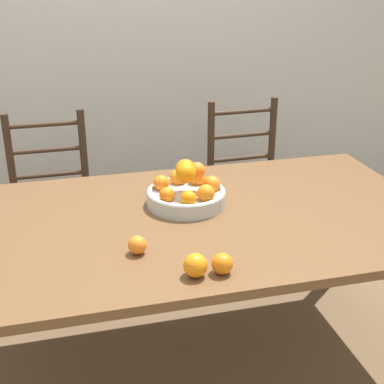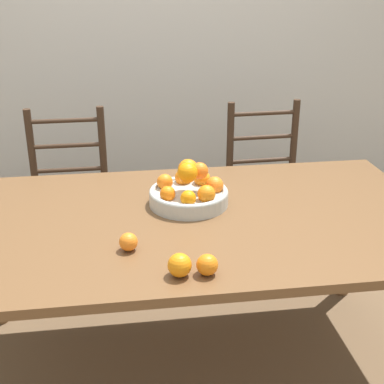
# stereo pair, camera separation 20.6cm
# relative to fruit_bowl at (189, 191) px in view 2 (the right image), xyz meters

# --- Properties ---
(ground_plane) EXTENTS (12.00, 12.00, 0.00)m
(ground_plane) POSITION_rel_fruit_bowl_xyz_m (-0.01, -0.12, -0.79)
(ground_plane) COLOR brown
(wall_back) EXTENTS (8.00, 0.06, 2.60)m
(wall_back) POSITION_rel_fruit_bowl_xyz_m (-0.01, 1.46, 0.51)
(wall_back) COLOR beige
(wall_back) RESTS_ON ground_plane
(dining_table) EXTENTS (1.94, 1.07, 0.73)m
(dining_table) POSITION_rel_fruit_bowl_xyz_m (-0.01, -0.12, -0.13)
(dining_table) COLOR brown
(dining_table) RESTS_ON ground_plane
(fruit_bowl) EXTENTS (0.32, 0.32, 0.19)m
(fruit_bowl) POSITION_rel_fruit_bowl_xyz_m (0.00, 0.00, 0.00)
(fruit_bowl) COLOR #B2B7B2
(fruit_bowl) RESTS_ON dining_table
(orange_loose_0) EXTENTS (0.07, 0.07, 0.07)m
(orange_loose_0) POSITION_rel_fruit_bowl_xyz_m (-0.02, -0.54, -0.02)
(orange_loose_0) COLOR orange
(orange_loose_0) RESTS_ON dining_table
(orange_loose_1) EXTENTS (0.06, 0.06, 0.06)m
(orange_loose_1) POSITION_rel_fruit_bowl_xyz_m (-0.26, -0.35, -0.03)
(orange_loose_1) COLOR orange
(orange_loose_1) RESTS_ON dining_table
(orange_loose_2) EXTENTS (0.08, 0.08, 0.08)m
(orange_loose_2) POSITION_rel_fruit_bowl_xyz_m (-0.11, -0.54, -0.02)
(orange_loose_2) COLOR orange
(orange_loose_2) RESTS_ON dining_table
(chair_left) EXTENTS (0.42, 0.40, 0.94)m
(chair_left) POSITION_rel_fruit_bowl_xyz_m (-0.55, 0.72, -0.34)
(chair_left) COLOR #382619
(chair_left) RESTS_ON ground_plane
(chair_right) EXTENTS (0.43, 0.41, 0.94)m
(chair_right) POSITION_rel_fruit_bowl_xyz_m (0.55, 0.72, -0.34)
(chair_right) COLOR #382619
(chair_right) RESTS_ON ground_plane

